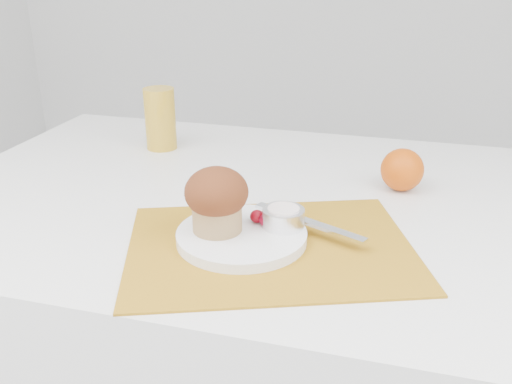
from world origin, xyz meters
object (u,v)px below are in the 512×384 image
(table, at_px, (260,363))
(juice_glass, at_px, (160,119))
(orange, at_px, (402,170))
(plate, at_px, (242,236))
(muffin, at_px, (217,198))

(table, distance_m, juice_glass, 0.56)
(table, height_order, orange, orange)
(plate, distance_m, juice_glass, 0.48)
(table, bearing_deg, plate, -83.81)
(juice_glass, relative_size, muffin, 1.36)
(plate, height_order, juice_glass, juice_glass)
(muffin, bearing_deg, orange, 47.45)
(table, height_order, plate, plate)
(table, relative_size, juice_glass, 9.00)
(plate, relative_size, orange, 2.52)
(orange, height_order, muffin, muffin)
(juice_glass, bearing_deg, table, -35.07)
(juice_glass, distance_m, muffin, 0.46)
(plate, xyz_separation_m, muffin, (-0.04, -0.00, 0.06))
(plate, distance_m, orange, 0.35)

